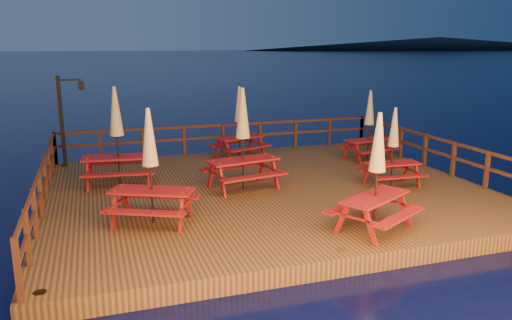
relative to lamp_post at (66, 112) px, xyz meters
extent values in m
plane|color=black|center=(5.39, -4.55, -2.20)|extent=(500.00, 500.00, 0.00)
cube|color=#452616|center=(5.39, -4.55, -2.00)|extent=(12.00, 10.00, 0.40)
cylinder|color=#361E11|center=(-0.21, 0.05, -2.50)|extent=(0.24, 0.24, 1.40)
cylinder|color=#361E11|center=(5.39, -9.15, -2.50)|extent=(0.24, 0.24, 1.40)
cylinder|color=#361E11|center=(5.39, 0.05, -2.50)|extent=(0.24, 0.24, 1.40)
cylinder|color=#361E11|center=(10.99, 0.05, -2.50)|extent=(0.24, 0.24, 1.40)
cube|color=#361E11|center=(5.39, 0.30, -0.75)|extent=(11.70, 0.06, 0.09)
cube|color=#361E11|center=(5.39, 0.30, -1.19)|extent=(11.70, 0.06, 0.09)
cube|color=#361E11|center=(0.71, 0.30, -1.25)|extent=(0.10, 0.10, 1.10)
cube|color=#361E11|center=(5.39, 0.30, -1.25)|extent=(0.10, 0.10, 1.10)
cube|color=#361E11|center=(10.07, 0.30, -1.25)|extent=(0.10, 0.10, 1.10)
cube|color=#361E11|center=(-0.46, -4.55, -0.75)|extent=(0.06, 9.70, 0.09)
cube|color=#361E11|center=(-0.46, -4.55, -1.19)|extent=(0.06, 9.70, 0.09)
cube|color=#361E11|center=(-0.46, -8.43, -1.25)|extent=(0.10, 0.10, 1.10)
cube|color=#361E11|center=(-0.46, -4.55, -1.25)|extent=(0.10, 0.10, 1.10)
cube|color=#361E11|center=(-0.46, -0.67, -1.25)|extent=(0.10, 0.10, 1.10)
cube|color=#361E11|center=(11.24, -4.55, -0.75)|extent=(0.06, 9.70, 0.09)
cube|color=#361E11|center=(11.24, -4.55, -1.19)|extent=(0.06, 9.70, 0.09)
cube|color=#361E11|center=(11.24, -4.55, -1.25)|extent=(0.10, 0.10, 1.10)
cube|color=#361E11|center=(11.24, -0.67, -1.25)|extent=(0.10, 0.10, 1.10)
cube|color=black|center=(-0.16, 0.00, -0.30)|extent=(0.12, 0.12, 3.00)
cube|color=black|center=(0.19, 0.00, 1.05)|extent=(0.70, 0.06, 0.06)
cube|color=black|center=(0.54, 0.00, 0.85)|extent=(0.18, 0.18, 0.28)
sphere|color=#E6B45C|center=(0.54, 0.00, 0.85)|extent=(0.14, 0.14, 0.14)
ellipsoid|color=black|center=(190.39, 225.45, 1.30)|extent=(230.40, 86.40, 7.00)
cube|color=maroon|center=(6.58, -8.40, -1.03)|extent=(1.95, 1.51, 0.05)
cube|color=maroon|center=(6.28, -7.87, -1.34)|extent=(1.74, 1.14, 0.05)
cube|color=maroon|center=(6.87, -8.93, -1.34)|extent=(1.74, 1.14, 0.05)
cube|color=maroon|center=(5.75, -8.48, -1.41)|extent=(0.10, 0.12, 0.76)
cube|color=maroon|center=(6.07, -9.06, -1.41)|extent=(0.10, 0.12, 0.76)
cube|color=maroon|center=(7.08, -7.74, -1.41)|extent=(0.10, 0.12, 0.76)
cube|color=maroon|center=(7.41, -8.32, -1.41)|extent=(0.10, 0.12, 0.76)
cylinder|color=black|center=(6.58, -8.40, -0.52)|extent=(0.04, 0.04, 2.54)
cone|color=tan|center=(6.58, -8.40, 0.19)|extent=(0.37, 0.37, 1.27)
sphere|color=black|center=(6.58, -8.40, 0.78)|extent=(0.07, 0.07, 0.07)
cube|color=maroon|center=(9.97, -2.36, -1.09)|extent=(1.80, 0.98, 0.05)
cube|color=maroon|center=(9.86, -1.80, -1.37)|extent=(1.72, 0.59, 0.05)
cube|color=maroon|center=(10.08, -2.91, -1.37)|extent=(1.72, 0.59, 0.05)
cube|color=maroon|center=(9.22, -2.19, -1.44)|extent=(0.07, 0.10, 0.71)
cube|color=maroon|center=(9.34, -2.80, -1.44)|extent=(0.07, 0.10, 0.71)
cube|color=maroon|center=(10.61, -1.91, -1.44)|extent=(0.07, 0.10, 0.71)
cube|color=maroon|center=(10.73, -2.52, -1.44)|extent=(0.07, 0.10, 0.71)
cylinder|color=black|center=(9.97, -2.36, -0.61)|extent=(0.04, 0.04, 2.36)
cone|color=tan|center=(9.97, -2.36, 0.05)|extent=(0.34, 0.34, 1.18)
sphere|color=black|center=(9.97, -2.36, 0.60)|extent=(0.07, 0.07, 0.07)
cube|color=maroon|center=(4.75, -4.43, -0.97)|extent=(2.10, 1.14, 0.06)
cube|color=maroon|center=(4.63, -3.78, -1.30)|extent=(2.01, 0.68, 0.06)
cube|color=maroon|center=(4.88, -5.08, -1.30)|extent=(2.01, 0.68, 0.06)
cube|color=maroon|center=(3.87, -4.23, -1.38)|extent=(0.09, 0.12, 0.83)
cube|color=maroon|center=(4.01, -4.94, -1.38)|extent=(0.09, 0.12, 0.83)
cube|color=maroon|center=(5.50, -3.91, -1.38)|extent=(0.09, 0.12, 0.83)
cube|color=maroon|center=(5.64, -4.63, -1.38)|extent=(0.09, 0.12, 0.83)
cylinder|color=black|center=(4.75, -4.43, -0.41)|extent=(0.05, 0.05, 2.77)
cone|color=tan|center=(4.75, -4.43, 0.36)|extent=(0.40, 0.40, 1.38)
sphere|color=black|center=(4.75, -4.43, 1.00)|extent=(0.08, 0.08, 0.08)
cube|color=maroon|center=(1.45, -2.98, -0.97)|extent=(2.07, 1.01, 0.06)
cube|color=maroon|center=(1.53, -2.32, -1.30)|extent=(2.02, 0.55, 0.06)
cube|color=maroon|center=(1.37, -3.64, -1.30)|extent=(2.02, 0.55, 0.06)
cube|color=maroon|center=(0.67, -2.51, -1.38)|extent=(0.08, 0.12, 0.83)
cube|color=maroon|center=(0.58, -3.24, -1.38)|extent=(0.08, 0.12, 0.83)
cube|color=maroon|center=(2.32, -2.72, -1.38)|extent=(0.08, 0.12, 0.83)
cube|color=maroon|center=(2.23, -3.44, -1.38)|extent=(0.08, 0.12, 0.83)
cylinder|color=black|center=(1.45, -2.98, -0.41)|extent=(0.05, 0.05, 2.77)
cone|color=tan|center=(1.45, -2.98, 0.36)|extent=(0.40, 0.40, 1.38)
sphere|color=black|center=(1.45, -2.98, 1.01)|extent=(0.08, 0.08, 0.08)
cube|color=maroon|center=(5.75, -0.70, -1.05)|extent=(1.92, 1.27, 0.05)
cube|color=maroon|center=(5.54, -0.14, -1.35)|extent=(1.77, 0.88, 0.05)
cube|color=maroon|center=(5.95, -1.26, -1.35)|extent=(1.77, 0.88, 0.05)
cube|color=maroon|center=(4.93, -0.65, -1.42)|extent=(0.09, 0.11, 0.75)
cube|color=maroon|center=(5.16, -1.27, -1.42)|extent=(0.09, 0.11, 0.75)
cube|color=maroon|center=(6.33, -0.13, -1.42)|extent=(0.09, 0.11, 0.75)
cube|color=maroon|center=(6.56, -0.75, -1.42)|extent=(0.09, 0.11, 0.75)
cylinder|color=black|center=(5.75, -0.70, -0.55)|extent=(0.04, 0.04, 2.48)
cone|color=tan|center=(5.75, -0.70, 0.14)|extent=(0.36, 0.36, 1.24)
sphere|color=black|center=(5.75, -0.70, 0.72)|extent=(0.07, 0.07, 0.07)
cube|color=maroon|center=(1.99, -6.44, -1.02)|extent=(1.99, 1.45, 0.05)
cube|color=maroon|center=(2.25, -5.88, -1.33)|extent=(1.80, 1.06, 0.05)
cube|color=maroon|center=(1.72, -7.00, -1.33)|extent=(1.80, 1.06, 0.05)
cube|color=maroon|center=(1.43, -5.80, -1.41)|extent=(0.10, 0.12, 0.77)
cube|color=maroon|center=(1.14, -6.41, -1.41)|extent=(0.10, 0.12, 0.77)
cube|color=maroon|center=(2.83, -6.46, -1.41)|extent=(0.10, 0.12, 0.77)
cube|color=maroon|center=(2.54, -7.08, -1.41)|extent=(0.10, 0.12, 0.77)
cylinder|color=black|center=(1.99, -6.44, -0.51)|extent=(0.05, 0.05, 2.58)
cone|color=tan|center=(1.99, -6.44, 0.22)|extent=(0.37, 0.37, 1.29)
sphere|color=black|center=(1.99, -6.44, 0.82)|extent=(0.07, 0.07, 0.07)
cube|color=maroon|center=(8.90, -5.49, -1.13)|extent=(1.62, 0.70, 0.04)
cube|color=maroon|center=(8.93, -4.96, -1.40)|extent=(1.60, 0.33, 0.04)
cube|color=maroon|center=(8.87, -6.02, -1.40)|extent=(1.60, 0.33, 0.04)
cube|color=maroon|center=(8.26, -5.16, -1.46)|extent=(0.06, 0.09, 0.66)
cube|color=maroon|center=(8.23, -5.75, -1.46)|extent=(0.06, 0.09, 0.66)
cube|color=maroon|center=(9.58, -5.23, -1.46)|extent=(0.06, 0.09, 0.66)
cube|color=maroon|center=(9.55, -5.81, -1.46)|extent=(0.06, 0.09, 0.66)
cylinder|color=black|center=(8.90, -5.49, -0.69)|extent=(0.04, 0.04, 2.21)
cone|color=tan|center=(8.90, -5.49, -0.08)|extent=(0.32, 0.32, 1.10)
sphere|color=black|center=(8.90, -5.49, 0.44)|extent=(0.06, 0.06, 0.06)
camera|label=1|loc=(0.85, -17.46, 2.27)|focal=35.00mm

